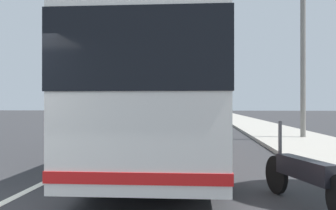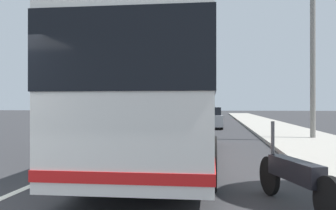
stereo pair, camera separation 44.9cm
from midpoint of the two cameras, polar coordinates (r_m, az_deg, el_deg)
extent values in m
cube|color=#9E998E|center=(15.23, 23.06, -5.66)|extent=(110.00, 3.60, 0.14)
cube|color=silver|center=(15.08, -5.03, -5.98)|extent=(110.00, 0.16, 0.01)
cube|color=silver|center=(10.21, 1.44, 1.28)|extent=(11.10, 2.65, 2.89)
cube|color=black|center=(10.24, 1.44, 4.08)|extent=(11.14, 2.69, 1.12)
cube|color=red|center=(10.25, 1.44, -5.41)|extent=(11.13, 2.68, 0.16)
cylinder|color=black|center=(13.90, -1.83, -4.43)|extent=(1.00, 0.32, 1.00)
cylinder|color=black|center=(13.74, 7.58, -4.47)|extent=(1.00, 0.32, 1.00)
cylinder|color=black|center=(7.03, -10.73, -8.67)|extent=(1.00, 0.32, 1.00)
cylinder|color=black|center=(6.71, 8.29, -9.08)|extent=(1.00, 0.32, 1.00)
cylinder|color=black|center=(6.71, 17.53, -10.54)|extent=(0.66, 0.27, 0.66)
cylinder|color=black|center=(5.22, 26.42, -13.55)|extent=(0.66, 0.27, 0.66)
cube|color=black|center=(5.90, 21.40, -9.51)|extent=(1.33, 0.61, 0.30)
cylinder|color=#4C4C51|center=(6.51, 18.05, -5.53)|extent=(0.06, 0.06, 0.70)
cube|color=gray|center=(25.05, 6.75, -2.40)|extent=(4.29, 2.07, 0.73)
cube|color=black|center=(25.05, 6.75, -0.96)|extent=(2.04, 1.81, 0.53)
cylinder|color=black|center=(26.43, 4.81, -2.77)|extent=(0.65, 0.25, 0.64)
cylinder|color=black|center=(26.48, 8.52, -2.76)|extent=(0.65, 0.25, 0.64)
cylinder|color=black|center=(23.66, 4.77, -3.08)|extent=(0.65, 0.25, 0.64)
cylinder|color=black|center=(23.71, 8.92, -3.07)|extent=(0.65, 0.25, 0.64)
cube|color=black|center=(44.95, 0.69, -1.35)|extent=(4.68, 2.09, 0.79)
cube|color=black|center=(44.85, 0.67, -0.49)|extent=(2.41, 1.81, 0.55)
cylinder|color=black|center=(43.32, 1.42, -1.73)|extent=(0.65, 0.26, 0.64)
cylinder|color=black|center=(43.64, -0.75, -1.72)|extent=(0.65, 0.26, 0.64)
cylinder|color=black|center=(46.31, 2.04, -1.62)|extent=(0.65, 0.26, 0.64)
cylinder|color=black|center=(46.60, 0.01, -1.62)|extent=(0.65, 0.26, 0.64)
cube|color=red|center=(41.36, 6.58, -1.42)|extent=(4.06, 1.80, 0.83)
cube|color=black|center=(41.05, 6.56, -0.49)|extent=(1.90, 1.64, 0.52)
cylinder|color=black|center=(42.73, 5.55, -1.75)|extent=(0.64, 0.22, 0.64)
cylinder|color=black|center=(42.68, 7.71, -1.75)|extent=(0.64, 0.22, 0.64)
cylinder|color=black|center=(40.06, 5.37, -1.86)|extent=(0.64, 0.22, 0.64)
cylinder|color=black|center=(40.01, 7.67, -1.86)|extent=(0.64, 0.22, 0.64)
cube|color=black|center=(56.79, 6.33, -1.08)|extent=(4.53, 1.92, 0.80)
cube|color=black|center=(56.79, 6.33, -0.40)|extent=(2.50, 1.71, 0.56)
cylinder|color=black|center=(58.27, 5.53, -1.31)|extent=(0.65, 0.24, 0.64)
cylinder|color=black|center=(58.29, 7.11, -1.31)|extent=(0.65, 0.24, 0.64)
cylinder|color=black|center=(55.32, 5.52, -1.38)|extent=(0.65, 0.24, 0.64)
cylinder|color=black|center=(55.34, 7.18, -1.38)|extent=(0.65, 0.24, 0.64)
cylinder|color=slate|center=(17.50, 22.50, 8.42)|extent=(0.23, 0.23, 8.28)
camera|label=1|loc=(0.22, -88.63, 0.00)|focal=38.79mm
camera|label=2|loc=(0.22, 91.37, 0.00)|focal=38.79mm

